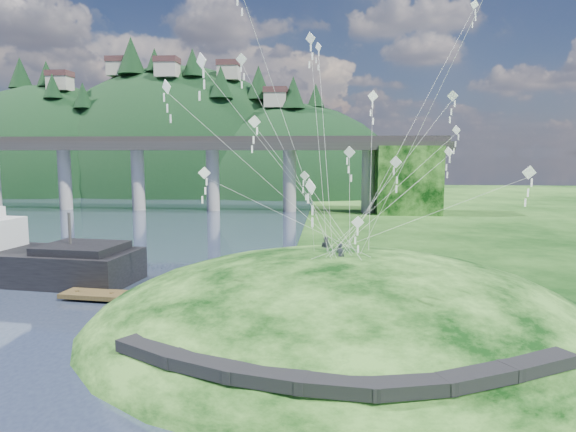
{
  "coord_description": "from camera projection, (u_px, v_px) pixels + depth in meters",
  "views": [
    {
      "loc": [
        7.12,
        -31.62,
        11.64
      ],
      "look_at": [
        4.0,
        6.0,
        7.0
      ],
      "focal_mm": 32.0,
      "sensor_mm": 36.0,
      "label": 1
    }
  ],
  "objects": [
    {
      "name": "ground",
      "position": [
        219.0,
        333.0,
        33.28
      ],
      "size": [
        320.0,
        320.0,
        0.0
      ],
      "primitive_type": "plane",
      "color": "black",
      "rests_on": "ground"
    },
    {
      "name": "footpath",
      "position": [
        336.0,
        369.0,
        22.78
      ],
      "size": [
        22.29,
        5.84,
        0.83
      ],
      "color": "black",
      "rests_on": "ground"
    },
    {
      "name": "bridge",
      "position": [
        164.0,
        163.0,
        103.57
      ],
      "size": [
        160.0,
        11.0,
        15.0
      ],
      "color": "#2D2B2B",
      "rests_on": "ground"
    },
    {
      "name": "kite_flyers",
      "position": [
        331.0,
        239.0,
        35.58
      ],
      "size": [
        1.83,
        4.45,
        1.81
      ],
      "color": "#272934",
      "rests_on": "ground"
    },
    {
      "name": "far_ridge",
      "position": [
        166.0,
        215.0,
        158.61
      ],
      "size": [
        153.0,
        70.0,
        94.5
      ],
      "color": "black",
      "rests_on": "ground"
    },
    {
      "name": "wooden_dock",
      "position": [
        147.0,
        297.0,
        39.99
      ],
      "size": [
        14.31,
        3.73,
        1.01
      ],
      "color": "#3E3019",
      "rests_on": "ground"
    },
    {
      "name": "kite_swarm",
      "position": [
        341.0,
        112.0,
        32.56
      ],
      "size": [
        20.69,
        14.65,
        19.86
      ],
      "color": "white",
      "rests_on": "ground"
    },
    {
      "name": "grass_hill",
      "position": [
        342.0,
        348.0,
        34.79
      ],
      "size": [
        36.0,
        32.0,
        13.0
      ],
      "color": "black",
      "rests_on": "ground"
    },
    {
      "name": "work_barge",
      "position": [
        2.0,
        256.0,
        47.34
      ],
      "size": [
        25.36,
        9.64,
        8.66
      ],
      "color": "black",
      "rests_on": "ground"
    }
  ]
}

